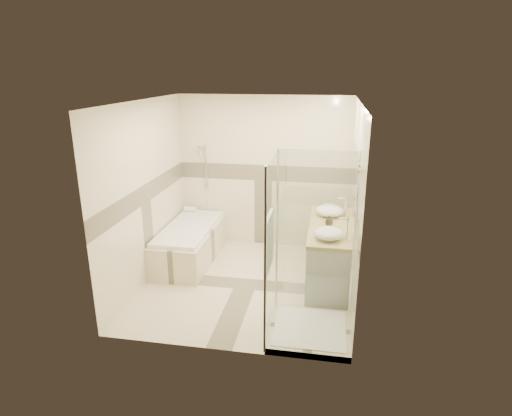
% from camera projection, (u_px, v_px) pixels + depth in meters
% --- Properties ---
extents(room, '(2.82, 3.02, 2.52)m').
position_uv_depth(room, '(250.00, 198.00, 5.62)').
color(room, beige).
rests_on(room, ground).
extents(bathtub, '(0.75, 1.70, 0.56)m').
position_uv_depth(bathtub, '(190.00, 241.00, 6.69)').
color(bathtub, beige).
rests_on(bathtub, ground).
extents(vanity, '(0.58, 1.62, 0.85)m').
position_uv_depth(vanity, '(329.00, 253.00, 5.97)').
color(vanity, silver).
rests_on(vanity, ground).
extents(shower_enclosure, '(0.96, 0.93, 2.04)m').
position_uv_depth(shower_enclosure, '(301.00, 291.00, 4.81)').
color(shower_enclosure, beige).
rests_on(shower_enclosure, ground).
extents(vessel_sink_near, '(0.40, 0.40, 0.16)m').
position_uv_depth(vessel_sink_near, '(330.00, 211.00, 6.18)').
color(vessel_sink_near, white).
rests_on(vessel_sink_near, vanity).
extents(vessel_sink_far, '(0.37, 0.37, 0.15)m').
position_uv_depth(vessel_sink_far, '(329.00, 233.00, 5.34)').
color(vessel_sink_far, white).
rests_on(vessel_sink_far, vanity).
extents(faucet_near, '(0.12, 0.03, 0.29)m').
position_uv_depth(faucet_near, '(345.00, 205.00, 6.12)').
color(faucet_near, silver).
rests_on(faucet_near, vanity).
extents(faucet_far, '(0.12, 0.03, 0.30)m').
position_uv_depth(faucet_far, '(347.00, 227.00, 5.27)').
color(faucet_far, silver).
rests_on(faucet_far, vanity).
extents(amenity_bottle_a, '(0.07, 0.07, 0.14)m').
position_uv_depth(amenity_bottle_a, '(329.00, 222.00, 5.76)').
color(amenity_bottle_a, black).
rests_on(amenity_bottle_a, vanity).
extents(amenity_bottle_b, '(0.13, 0.13, 0.14)m').
position_uv_depth(amenity_bottle_b, '(329.00, 221.00, 5.80)').
color(amenity_bottle_b, black).
rests_on(amenity_bottle_b, vanity).
extents(folded_towels, '(0.18, 0.25, 0.07)m').
position_uv_depth(folded_towels, '(330.00, 208.00, 6.43)').
color(folded_towels, white).
rests_on(folded_towels, vanity).
extents(rolled_towel, '(0.19, 0.09, 0.09)m').
position_uv_depth(rolled_towel, '(190.00, 209.00, 7.28)').
color(rolled_towel, white).
rests_on(rolled_towel, bathtub).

